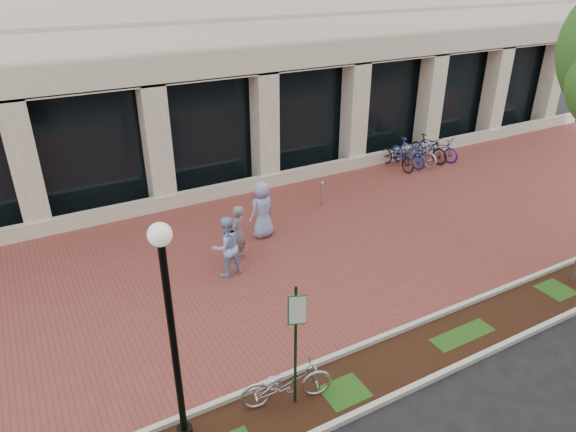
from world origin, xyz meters
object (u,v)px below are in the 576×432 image
lamppost (172,330)px  locked_bicycle (286,382)px  pedestrian_mid (226,246)px  bollard (322,193)px  pedestrian_left (237,233)px  parking_sign (296,333)px  bike_rack_cluster (418,151)px  pedestrian_right (262,210)px

lamppost → locked_bicycle: bearing=-2.3°
lamppost → pedestrian_mid: lamppost is taller
lamppost → bollard: bearing=44.0°
locked_bicycle → pedestrian_left: size_ratio=1.09×
locked_bicycle → bollard: size_ratio=1.98×
parking_sign → bollard: size_ratio=2.92×
parking_sign → bike_rack_cluster: 14.14m
parking_sign → bollard: bearing=75.9°
lamppost → pedestrian_left: 6.41m
locked_bicycle → pedestrian_mid: 4.81m
parking_sign → pedestrian_left: 5.62m
bollard → bike_rack_cluster: size_ratio=0.29×
parking_sign → locked_bicycle: 1.22m
bollard → pedestrian_right: bearing=-160.9°
pedestrian_right → bike_rack_cluster: pedestrian_right is taller
locked_bicycle → bike_rack_cluster: 14.12m
locked_bicycle → pedestrian_mid: pedestrian_mid is taller
locked_bicycle → pedestrian_right: pedestrian_right is taller
bike_rack_cluster → pedestrian_left: bearing=-168.3°
lamppost → locked_bicycle: size_ratio=2.39×
lamppost → bike_rack_cluster: size_ratio=1.38×
bollard → bike_rack_cluster: 5.96m
pedestrian_mid → bollard: size_ratio=1.86×
pedestrian_left → pedestrian_right: size_ratio=0.93×
pedestrian_left → pedestrian_right: 1.54m
bike_rack_cluster → lamppost: bearing=-154.3°
pedestrian_left → pedestrian_mid: pedestrian_mid is taller
bollard → pedestrian_mid: bearing=-151.9°
parking_sign → locked_bicycle: (-0.13, 0.11, -1.21)m
pedestrian_left → pedestrian_mid: (-0.57, -0.57, 0.02)m
parking_sign → pedestrian_mid: (0.65, 4.85, -0.83)m
pedestrian_left → lamppost: bearing=13.4°
lamppost → locked_bicycle: (2.01, -0.08, -1.98)m
locked_bicycle → pedestrian_right: 6.74m
pedestrian_mid → parking_sign: bearing=76.1°
pedestrian_mid → pedestrian_right: 2.33m
parking_sign → pedestrian_left: parking_sign is taller
pedestrian_mid → bike_rack_cluster: bearing=-165.0°
parking_sign → lamppost: 2.28m
lamppost → pedestrian_right: 7.82m
pedestrian_right → locked_bicycle: bearing=52.6°
parking_sign → lamppost: size_ratio=0.62×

